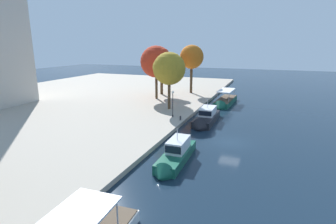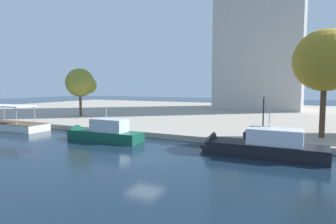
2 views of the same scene
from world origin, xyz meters
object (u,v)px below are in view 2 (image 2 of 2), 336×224
(motor_yacht_2, at_px, (257,148))
(lamp_post, at_px, (263,110))
(mooring_bollard_0, at_px, (244,135))
(tree_2, at_px, (81,83))
(motor_yacht_1, at_px, (101,134))
(office_tower, at_px, (262,1))
(tree_0, at_px, (325,60))
(tour_boat_0, at_px, (4,127))

(motor_yacht_2, distance_m, lamp_post, 5.90)
(mooring_bollard_0, distance_m, tree_2, 29.80)
(motor_yacht_2, distance_m, tree_2, 32.69)
(lamp_post, bearing_deg, motor_yacht_1, -158.77)
(motor_yacht_2, bearing_deg, tree_2, -23.12)
(lamp_post, xyz_separation_m, tree_2, (-29.38, 7.03, 2.73))
(tree_2, bearing_deg, motor_yacht_2, -22.49)
(motor_yacht_1, relative_size, office_tower, 0.19)
(mooring_bollard_0, xyz_separation_m, tree_2, (-28.04, 8.80, 4.98))
(tree_2, bearing_deg, lamp_post, -13.46)
(motor_yacht_2, bearing_deg, tree_0, -119.90)
(motor_yacht_2, bearing_deg, lamp_post, -85.90)
(tree_0, xyz_separation_m, tree_2, (-34.35, 4.25, -1.95))
(tree_0, relative_size, tree_2, 1.31)
(tree_2, bearing_deg, tour_boat_0, -96.21)
(tour_boat_0, xyz_separation_m, office_tower, (24.02, 42.61, 23.23))
(office_tower, bearing_deg, motor_yacht_1, -100.60)
(motor_yacht_1, xyz_separation_m, tree_2, (-14.63, 12.76, 5.28))
(tree_0, xyz_separation_m, office_tower, (-11.67, 34.51, 15.66))
(tree_0, bearing_deg, office_tower, 108.68)
(motor_yacht_2, distance_m, office_tower, 48.88)
(motor_yacht_1, distance_m, lamp_post, 16.03)
(mooring_bollard_0, xyz_separation_m, tree_0, (6.31, 4.55, 6.94))
(tour_boat_0, distance_m, motor_yacht_1, 15.98)
(lamp_post, distance_m, office_tower, 43.00)
(tour_boat_0, xyz_separation_m, motor_yacht_2, (31.16, 0.01, 0.35))
(tree_2, height_order, office_tower, office_tower)
(tree_0, bearing_deg, mooring_bollard_0, -144.23)
(motor_yacht_1, bearing_deg, lamp_post, -160.38)
(office_tower, bearing_deg, tour_boat_0, -119.41)
(tour_boat_0, bearing_deg, tree_2, -98.74)
(tour_boat_0, relative_size, tree_0, 1.16)
(mooring_bollard_0, relative_size, lamp_post, 0.16)
(tour_boat_0, bearing_deg, motor_yacht_2, 177.49)
(motor_yacht_1, xyz_separation_m, lamp_post, (14.75, 5.73, 2.55))
(motor_yacht_1, height_order, mooring_bollard_0, motor_yacht_1)
(tour_boat_0, bearing_deg, office_tower, -121.94)
(tour_boat_0, height_order, mooring_bollard_0, tour_boat_0)
(motor_yacht_2, relative_size, tree_2, 1.27)
(office_tower, bearing_deg, tree_2, -126.85)
(tour_boat_0, distance_m, office_tower, 54.15)
(motor_yacht_2, distance_m, mooring_bollard_0, 3.98)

